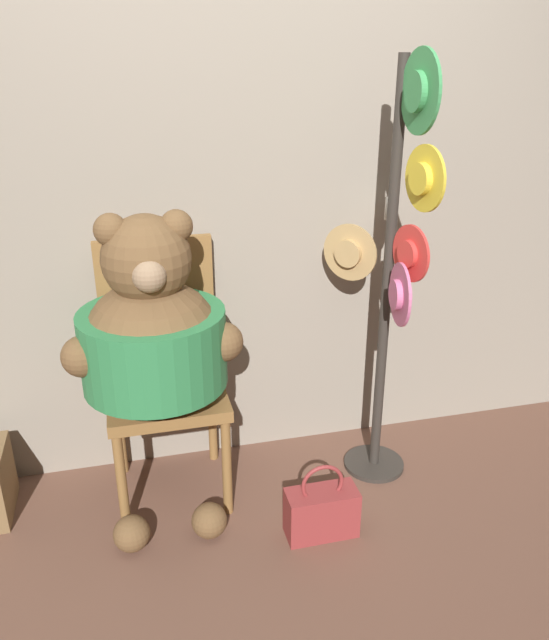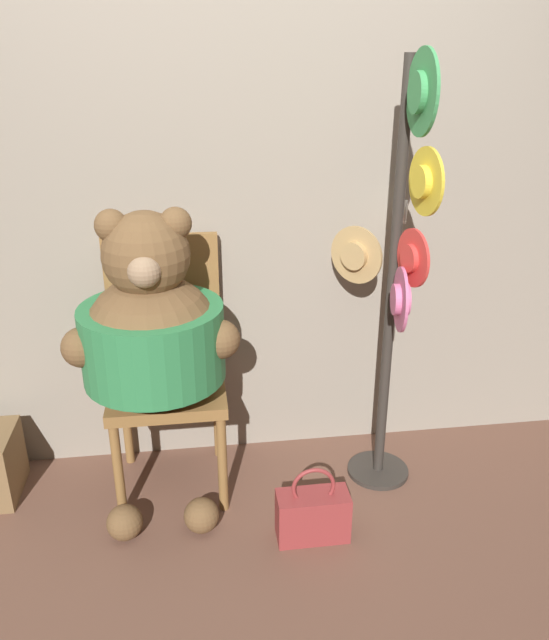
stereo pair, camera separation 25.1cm
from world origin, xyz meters
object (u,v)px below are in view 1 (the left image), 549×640
at_px(chair, 163,364).
at_px(teddy_bear, 153,340).
at_px(hat_display_rack, 393,261).
at_px(handbag_on_ground, 322,511).

bearing_deg(chair, teddy_bear, -103.07).
distance_m(chair, hat_display_rack, 1.04).
bearing_deg(handbag_on_ground, hat_display_rack, 40.45).
relative_size(chair, teddy_bear, 0.86).
bearing_deg(teddy_bear, chair, 76.93).
height_order(teddy_bear, hat_display_rack, hat_display_rack).
relative_size(hat_display_rack, handbag_on_ground, 5.52).
bearing_deg(hat_display_rack, handbag_on_ground, -139.55).
xyz_separation_m(chair, handbag_on_ground, (0.55, -0.51, -0.48)).
xyz_separation_m(teddy_bear, hat_display_rack, (0.97, -0.02, 0.25)).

